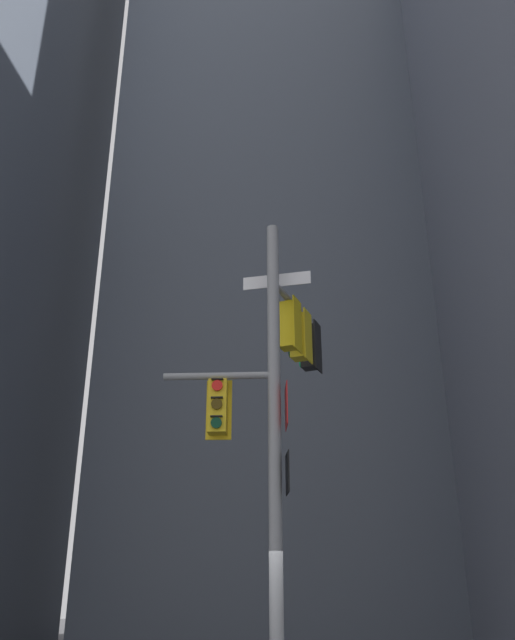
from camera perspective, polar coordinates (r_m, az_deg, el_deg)
The scene contains 2 objects.
building_mid_block at distance 40.79m, azimuth 3.58°, elevation 13.92°, with size 16.62×16.62×52.32m, color #4C5460.
signal_pole_assembly at distance 12.96m, azimuth 1.74°, elevation -6.29°, with size 3.00×2.71×8.81m.
Camera 1 is at (0.90, -11.83, 1.73)m, focal length 37.31 mm.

